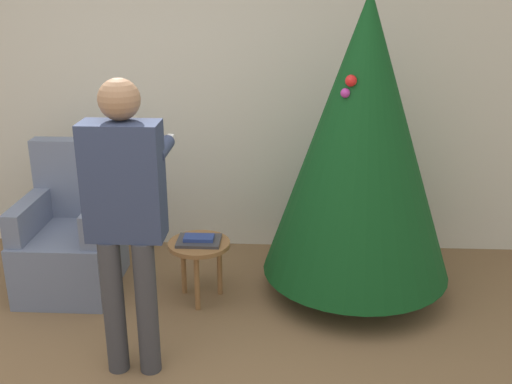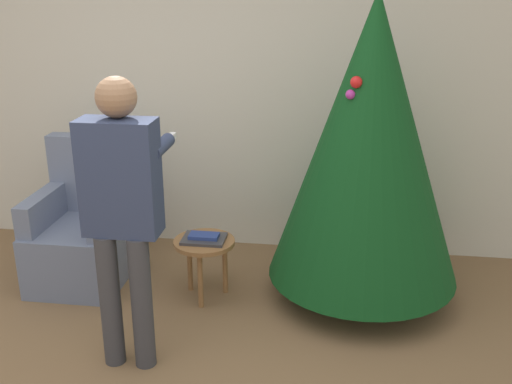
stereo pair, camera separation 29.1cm
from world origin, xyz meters
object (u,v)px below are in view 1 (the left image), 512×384
at_px(person_standing, 125,205).
at_px(armchair, 72,239).
at_px(christmas_tree, 362,139).
at_px(side_stool, 199,251).

bearing_deg(person_standing, armchair, 125.87).
height_order(armchair, person_standing, person_standing).
height_order(christmas_tree, side_stool, christmas_tree).
xyz_separation_m(christmas_tree, side_stool, (-1.07, -0.16, -0.75)).
xyz_separation_m(christmas_tree, armchair, (-2.02, 0.01, -0.77)).
bearing_deg(armchair, side_stool, -10.49).
bearing_deg(christmas_tree, armchair, 179.68).
bearing_deg(armchair, person_standing, -54.13).
xyz_separation_m(armchair, person_standing, (0.68, -0.94, 0.63)).
bearing_deg(side_stool, armchair, 169.51).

